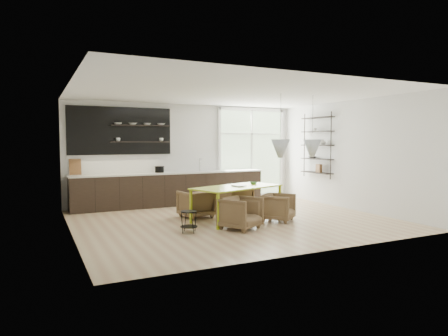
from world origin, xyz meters
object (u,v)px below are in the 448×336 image
armchair_back_right (236,200)px  wire_stool (189,219)px  dining_table (237,189)px  armchair_front_left (241,213)px  armchair_back_left (196,204)px  armchair_front_right (278,207)px

armchair_back_right → wire_stool: armchair_back_right is taller
dining_table → armchair_front_left: size_ratio=3.18×
armchair_back_left → armchair_front_left: (0.36, -1.59, 0.01)m
armchair_back_right → armchair_front_right: 1.47m
wire_stool → armchair_front_left: bearing=-8.5°
armchair_front_right → wire_stool: (-2.25, -0.20, -0.03)m
armchair_back_left → armchair_front_right: bearing=132.6°
dining_table → armchair_back_right: (0.43, 0.91, -0.41)m
armchair_front_right → armchair_back_right: bearing=63.9°
armchair_front_right → wire_stool: 2.26m
dining_table → armchair_back_right: dining_table is taller
armchair_front_left → wire_stool: (-1.08, 0.16, -0.06)m
armchair_front_left → wire_stool: armchair_front_left is taller
dining_table → armchair_front_right: size_ratio=3.42×
armchair_back_right → armchair_front_right: size_ratio=1.03×
armchair_back_right → armchair_front_right: bearing=98.5°
armchair_back_right → armchair_front_right: armchair_back_right is taller
armchair_back_right → wire_stool: 2.49m
armchair_front_left → armchair_front_right: bearing=-11.1°
armchair_front_left → armchair_back_right: bearing=37.3°
armchair_back_left → armchair_front_right: size_ratio=1.05×
dining_table → wire_stool: (-1.46, -0.72, -0.45)m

